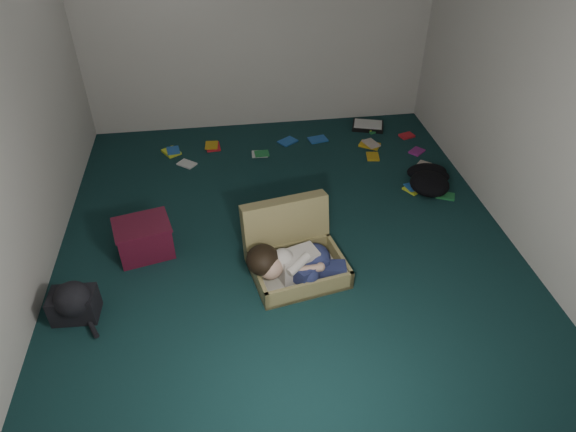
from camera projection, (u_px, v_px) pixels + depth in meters
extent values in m
plane|color=#102E2E|center=(286.00, 237.00, 4.66)|extent=(4.50, 4.50, 0.00)
plane|color=silver|center=(257.00, 17.00, 5.64)|extent=(4.50, 0.00, 4.50)
plane|color=silver|center=(361.00, 339.00, 2.10)|extent=(4.50, 0.00, 4.50)
plane|color=silver|center=(7.00, 121.00, 3.65)|extent=(0.00, 4.50, 4.50)
plane|color=silver|center=(533.00, 89.00, 4.10)|extent=(0.00, 4.50, 4.50)
cube|color=#9A8D54|center=(299.00, 270.00, 4.19)|extent=(0.82, 0.66, 0.17)
cube|color=beige|center=(299.00, 274.00, 4.22)|extent=(0.75, 0.58, 0.02)
cube|color=#9A8D54|center=(286.00, 228.00, 4.34)|extent=(0.77, 0.36, 0.54)
cube|color=beige|center=(298.00, 264.00, 4.11)|extent=(0.36, 0.27, 0.23)
sphere|color=tan|center=(271.00, 267.00, 3.99)|extent=(0.20, 0.20, 0.20)
ellipsoid|color=black|center=(263.00, 260.00, 4.00)|extent=(0.27, 0.28, 0.23)
ellipsoid|color=navy|center=(316.00, 258.00, 4.16)|extent=(0.24, 0.28, 0.23)
cube|color=navy|center=(311.00, 271.00, 4.06)|extent=(0.30, 0.26, 0.15)
cube|color=navy|center=(330.00, 270.00, 4.11)|extent=(0.27, 0.16, 0.12)
sphere|color=white|center=(340.00, 267.00, 4.17)|extent=(0.12, 0.12, 0.12)
sphere|color=white|center=(343.00, 273.00, 4.12)|extent=(0.11, 0.11, 0.11)
cylinder|color=tan|center=(310.00, 269.00, 3.99)|extent=(0.20, 0.10, 0.07)
cube|color=#521024|center=(144.00, 240.00, 4.40)|extent=(0.51, 0.44, 0.30)
cube|color=#521024|center=(141.00, 225.00, 4.30)|extent=(0.54, 0.46, 0.02)
cube|color=black|center=(368.00, 126.00, 6.33)|extent=(0.44, 0.38, 0.05)
cube|color=white|center=(368.00, 124.00, 6.31)|extent=(0.39, 0.33, 0.01)
cube|color=#D7EB29|center=(171.00, 152.00, 5.84)|extent=(0.19, 0.14, 0.02)
cube|color=red|center=(213.00, 147.00, 5.94)|extent=(0.23, 0.22, 0.02)
cube|color=white|center=(260.00, 154.00, 5.82)|extent=(0.18, 0.22, 0.02)
cube|color=#205BB0|center=(318.00, 139.00, 6.09)|extent=(0.20, 0.22, 0.02)
cube|color=gold|center=(370.00, 145.00, 5.97)|extent=(0.23, 0.22, 0.02)
cube|color=#20783A|center=(373.00, 130.00, 6.28)|extent=(0.20, 0.15, 0.02)
cube|color=#862175|center=(417.00, 151.00, 5.86)|extent=(0.23, 0.23, 0.02)
cube|color=#C4AFA1|center=(423.00, 165.00, 5.63)|extent=(0.17, 0.21, 0.02)
cube|color=#D7EB29|center=(415.00, 188.00, 5.27)|extent=(0.21, 0.23, 0.02)
cube|color=red|center=(407.00, 136.00, 6.15)|extent=(0.23, 0.21, 0.02)
cube|color=white|center=(187.00, 164.00, 5.64)|extent=(0.21, 0.17, 0.02)
cube|color=#205BB0|center=(288.00, 141.00, 6.05)|extent=(0.23, 0.23, 0.02)
cube|color=gold|center=(373.00, 157.00, 5.77)|extent=(0.16, 0.20, 0.02)
cube|color=#20783A|center=(445.00, 196.00, 5.16)|extent=(0.21, 0.23, 0.02)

